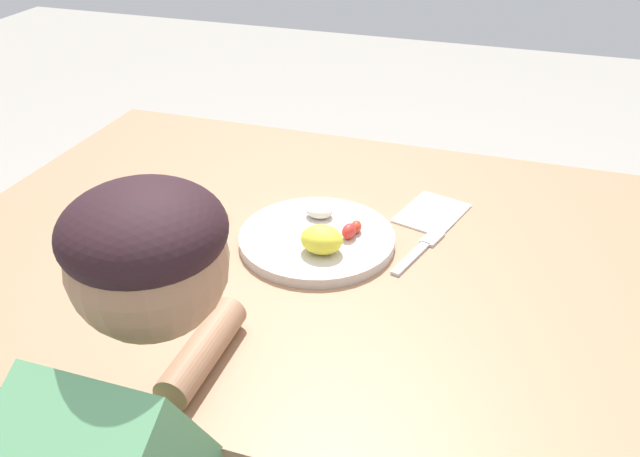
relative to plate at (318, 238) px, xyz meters
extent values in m
cube|color=#9C7151|center=(0.06, 0.01, -0.03)|extent=(1.44, 0.92, 0.03)
cube|color=#98714D|center=(-0.59, 0.40, -0.40)|extent=(0.06, 0.06, 0.71)
cylinder|color=beige|center=(0.00, 0.00, -0.01)|extent=(0.27, 0.27, 0.02)
ellipsoid|color=yellow|center=(0.02, -0.04, 0.03)|extent=(0.07, 0.06, 0.05)
ellipsoid|color=red|center=(0.05, 0.01, 0.02)|extent=(0.03, 0.04, 0.03)
ellipsoid|color=red|center=(0.06, 0.04, 0.01)|extent=(0.02, 0.03, 0.02)
ellipsoid|color=silver|center=(-0.02, 0.07, 0.02)|extent=(0.05, 0.04, 0.02)
cube|color=silver|center=(0.16, 0.00, -0.01)|extent=(0.05, 0.11, 0.01)
cube|color=silver|center=(0.19, 0.08, -0.01)|extent=(0.04, 0.06, 0.01)
cylinder|color=silver|center=(0.21, 0.12, -0.01)|extent=(0.02, 0.04, 0.00)
cylinder|color=silver|center=(0.20, 0.13, -0.01)|extent=(0.02, 0.04, 0.00)
cylinder|color=silver|center=(0.19, 0.13, -0.01)|extent=(0.02, 0.04, 0.00)
cylinder|color=tan|center=(-0.17, -0.07, -0.01)|extent=(0.07, 0.13, 0.02)
ellipsoid|color=tan|center=(-0.20, 0.02, 0.00)|extent=(0.05, 0.06, 0.02)
sphere|color=#9E7051|center=(-0.05, -0.42, 0.21)|extent=(0.18, 0.18, 0.18)
ellipsoid|color=black|center=(-0.05, -0.42, 0.25)|extent=(0.18, 0.18, 0.10)
cylinder|color=#9E7051|center=(-0.05, -0.33, 0.01)|extent=(0.05, 0.18, 0.05)
cube|color=white|center=(0.17, 0.17, -0.01)|extent=(0.14, 0.16, 0.00)
camera|label=1|loc=(0.31, -0.93, 0.62)|focal=37.44mm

